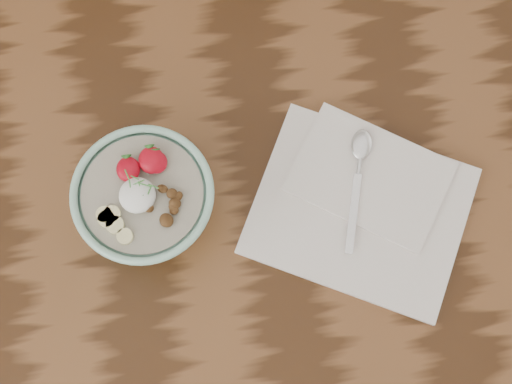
% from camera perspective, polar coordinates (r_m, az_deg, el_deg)
% --- Properties ---
extents(table, '(1.60, 0.90, 0.75)m').
position_cam_1_polar(table, '(1.11, 0.88, 0.02)').
color(table, '#361E0D').
rests_on(table, ground).
extents(breakfast_bowl, '(0.19, 0.19, 0.12)m').
position_cam_1_polar(breakfast_bowl, '(0.96, -8.76, -0.68)').
color(breakfast_bowl, '#99CDB8').
rests_on(breakfast_bowl, table).
extents(napkin, '(0.37, 0.35, 0.02)m').
position_cam_1_polar(napkin, '(1.02, 8.46, -0.91)').
color(napkin, silver).
rests_on(napkin, table).
extents(spoon, '(0.07, 0.18, 0.01)m').
position_cam_1_polar(spoon, '(1.02, 8.28, 2.43)').
color(spoon, silver).
rests_on(spoon, napkin).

